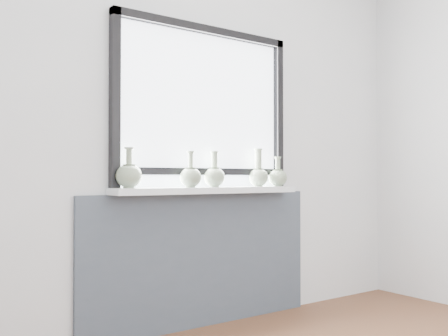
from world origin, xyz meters
TOP-DOWN VIEW (x-y plane):
  - back_wall at (0.00, 1.81)m, footprint 3.60×0.02m
  - apron_panel at (0.00, 1.78)m, footprint 1.70×0.03m
  - windowsill at (0.00, 1.71)m, footprint 1.32×0.18m
  - window at (0.00, 1.77)m, footprint 1.30×0.06m
  - vase_a at (-0.56, 1.70)m, footprint 0.15×0.15m
  - vase_b at (-0.15, 1.69)m, footprint 0.13×0.13m
  - vase_c at (0.04, 1.71)m, footprint 0.14×0.14m
  - vase_d at (0.41, 1.72)m, footprint 0.14×0.14m
  - vase_e at (0.56, 1.69)m, footprint 0.13×0.13m

SIDE VIEW (x-z plane):
  - apron_panel at x=0.00m, z-range 0.00..0.86m
  - windowsill at x=0.00m, z-range 0.86..0.90m
  - vase_e at x=0.56m, z-range 0.86..1.07m
  - vase_b at x=-0.15m, z-range 0.86..1.08m
  - vase_c at x=0.04m, z-range 0.86..1.09m
  - vase_a at x=-0.56m, z-range 0.86..1.10m
  - vase_d at x=0.41m, z-range 0.85..1.11m
  - back_wall at x=0.00m, z-range 0.00..2.60m
  - window at x=0.00m, z-range 0.92..1.97m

